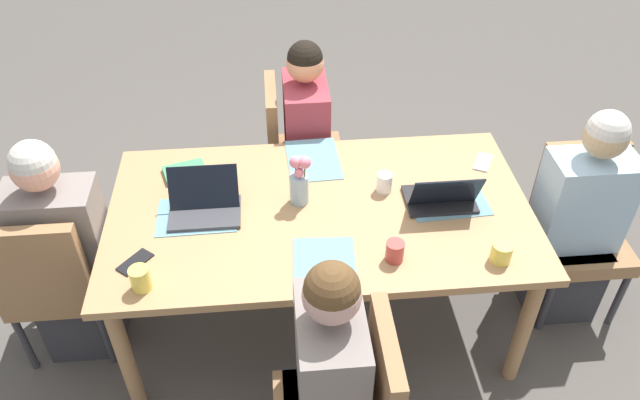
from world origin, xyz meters
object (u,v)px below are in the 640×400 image
at_px(laptop_head_right_left_far, 205,206).
at_px(book_red_cover, 185,172).
at_px(flower_vase, 299,181).
at_px(dining_table, 320,220).
at_px(phone_black, 135,262).
at_px(laptop_head_left_left_near, 441,197).
at_px(person_head_left_left_near, 574,228).
at_px(person_near_left_mid, 306,148).
at_px(person_far_right_near, 330,390).
at_px(coffee_mug_near_left, 384,183).
at_px(coffee_mug_centre_left, 395,251).
at_px(chair_head_left_left_near, 578,221).
at_px(coffee_mug_centre_right, 140,279).
at_px(chair_head_right_left_far, 53,277).
at_px(coffee_mug_near_right, 501,252).
at_px(chair_near_left_mid, 293,147).
at_px(person_head_right_left_far, 69,261).
at_px(phone_silver, 483,162).

xyz_separation_m(laptop_head_right_left_far, book_red_cover, (0.11, -0.30, -0.03)).
bearing_deg(flower_vase, dining_table, 145.43).
bearing_deg(phone_black, flower_vase, 155.18).
bearing_deg(laptop_head_left_left_near, person_head_left_left_near, -178.27).
relative_size(person_near_left_mid, person_far_right_near, 1.00).
relative_size(person_head_left_left_near, laptop_head_left_left_near, 3.73).
distance_m(dining_table, coffee_mug_near_left, 0.35).
relative_size(coffee_mug_centre_left, book_red_cover, 0.46).
xyz_separation_m(person_head_left_left_near, person_far_right_near, (1.30, 0.81, 0.00)).
bearing_deg(person_head_left_left_near, laptop_head_right_left_far, -0.56).
height_order(chair_head_left_left_near, coffee_mug_centre_left, chair_head_left_left_near).
bearing_deg(person_head_left_left_near, phone_black, 7.64).
distance_m(person_far_right_near, coffee_mug_centre_right, 0.86).
relative_size(chair_head_right_left_far, coffee_mug_near_right, 10.25).
distance_m(chair_near_left_mid, laptop_head_left_left_near, 1.13).
bearing_deg(laptop_head_right_left_far, dining_table, 178.08).
height_order(chair_head_right_left_far, person_far_right_near, person_far_right_near).
bearing_deg(book_red_cover, person_head_right_left_far, 14.42).
height_order(chair_head_left_left_near, chair_head_right_left_far, same).
bearing_deg(coffee_mug_near_left, flower_vase, 6.03).
distance_m(flower_vase, phone_black, 0.79).
relative_size(person_head_right_left_far, book_red_cover, 5.97).
distance_m(person_near_left_mid, person_head_right_left_far, 1.43).
bearing_deg(person_head_left_left_near, laptop_head_left_left_near, 1.73).
bearing_deg(book_red_cover, chair_near_left_mid, -152.31).
distance_m(dining_table, flower_vase, 0.22).
bearing_deg(coffee_mug_centre_right, chair_head_right_left_far, -34.25).
height_order(coffee_mug_near_left, book_red_cover, coffee_mug_near_left).
bearing_deg(laptop_head_right_left_far, coffee_mug_near_left, -174.12).
relative_size(dining_table, chair_near_left_mid, 2.15).
bearing_deg(phone_silver, laptop_head_right_left_far, -50.86).
xyz_separation_m(laptop_head_left_left_near, coffee_mug_centre_right, (1.31, 0.40, 0.01)).
height_order(person_far_right_near, coffee_mug_near_left, person_far_right_near).
distance_m(person_far_right_near, coffee_mug_near_right, 0.90).
bearing_deg(flower_vase, coffee_mug_centre_left, 131.56).
bearing_deg(coffee_mug_near_right, phone_black, -4.59).
height_order(person_head_left_left_near, person_far_right_near, same).
distance_m(chair_head_right_left_far, coffee_mug_near_right, 2.01).
relative_size(person_head_left_left_near, person_near_left_mid, 1.00).
bearing_deg(chair_head_left_left_near, person_head_left_left_near, 51.24).
height_order(chair_near_left_mid, person_near_left_mid, person_near_left_mid).
height_order(chair_head_right_left_far, coffee_mug_centre_right, chair_head_right_left_far).
height_order(flower_vase, laptop_head_right_left_far, flower_vase).
xyz_separation_m(person_far_right_near, laptop_head_left_left_near, (-0.59, -0.79, 0.27)).
bearing_deg(chair_near_left_mid, laptop_head_right_left_far, 62.41).
distance_m(flower_vase, book_red_cover, 0.62).
distance_m(chair_head_left_left_near, coffee_mug_centre_right, 2.16).
xyz_separation_m(person_head_left_left_near, book_red_cover, (1.91, -0.32, 0.24)).
xyz_separation_m(chair_near_left_mid, person_head_right_left_far, (1.10, 0.87, 0.03)).
bearing_deg(coffee_mug_near_left, person_far_right_near, 69.04).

